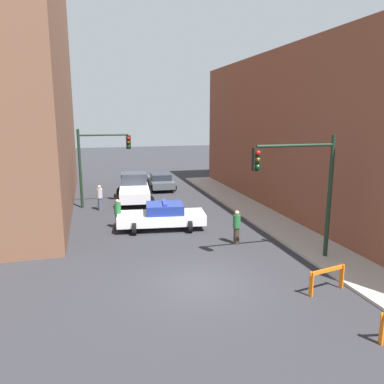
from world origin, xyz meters
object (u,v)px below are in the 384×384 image
at_px(police_car, 162,216).
at_px(pedestrian_crossing, 118,214).
at_px(traffic_light_far, 97,157).
at_px(barrier_mid, 327,276).
at_px(traffic_light_near, 306,179).
at_px(parked_car_near, 161,181).
at_px(white_truck, 134,188).
at_px(pedestrian_sidewalk, 237,227).
at_px(pedestrian_corner, 100,197).

height_order(police_car, pedestrian_crossing, pedestrian_crossing).
height_order(traffic_light_far, pedestrian_crossing, traffic_light_far).
bearing_deg(barrier_mid, traffic_light_near, 76.00).
bearing_deg(traffic_light_far, barrier_mid, -63.74).
xyz_separation_m(traffic_light_far, parked_car_near, (5.15, 4.95, -2.72)).
distance_m(white_truck, parked_car_near, 4.60).
relative_size(white_truck, pedestrian_crossing, 3.36).
bearing_deg(pedestrian_sidewalk, police_car, 31.75).
height_order(traffic_light_far, pedestrian_sidewalk, traffic_light_far).
xyz_separation_m(police_car, barrier_mid, (4.15, -8.85, -0.11)).
bearing_deg(parked_car_near, police_car, -97.46).
xyz_separation_m(pedestrian_sidewalk, barrier_mid, (1.17, -5.51, -0.24)).
height_order(traffic_light_near, pedestrian_crossing, traffic_light_near).
relative_size(traffic_light_near, white_truck, 0.93).
bearing_deg(traffic_light_far, pedestrian_corner, -87.82).
bearing_deg(pedestrian_corner, pedestrian_crossing, 163.15).
bearing_deg(traffic_light_near, parked_car_near, 99.61).
height_order(traffic_light_far, pedestrian_corner, traffic_light_far).
height_order(traffic_light_far, barrier_mid, traffic_light_far).
xyz_separation_m(parked_car_near, pedestrian_corner, (-5.11, -5.97, 0.19)).
distance_m(parked_car_near, pedestrian_sidewalk, 14.35).
height_order(pedestrian_sidewalk, barrier_mid, pedestrian_sidewalk).
xyz_separation_m(police_car, pedestrian_corner, (-3.15, 5.01, 0.14)).
xyz_separation_m(police_car, parked_car_near, (1.96, 10.97, -0.05)).
xyz_separation_m(traffic_light_near, parked_car_near, (-2.89, 17.04, -2.86)).
xyz_separation_m(white_truck, pedestrian_corner, (-2.48, -2.19, -0.04)).
relative_size(traffic_light_far, pedestrian_sidewalk, 3.13).
bearing_deg(pedestrian_corner, police_car, -175.28).
bearing_deg(pedestrian_crossing, parked_car_near, 89.67).
relative_size(traffic_light_near, parked_car_near, 1.19).
distance_m(pedestrian_sidewalk, barrier_mid, 5.64).
height_order(police_car, pedestrian_sidewalk, pedestrian_sidewalk).
bearing_deg(pedestrian_corner, white_truck, -75.96).
height_order(traffic_light_near, police_car, traffic_light_near).
bearing_deg(traffic_light_near, traffic_light_far, 123.59).
bearing_deg(pedestrian_crossing, traffic_light_near, -20.84).
distance_m(pedestrian_corner, pedestrian_sidewalk, 10.36).
height_order(police_car, pedestrian_corner, pedestrian_corner).
bearing_deg(parked_car_near, pedestrian_crossing, -109.80).
relative_size(traffic_light_near, pedestrian_crossing, 3.13).
bearing_deg(barrier_mid, parked_car_near, 96.31).
relative_size(traffic_light_near, pedestrian_corner, 3.13).
xyz_separation_m(traffic_light_near, barrier_mid, (-0.69, -2.78, -2.91)).
distance_m(pedestrian_crossing, pedestrian_corner, 4.47).
relative_size(traffic_light_far, barrier_mid, 3.29).
relative_size(police_car, pedestrian_crossing, 2.95).
height_order(traffic_light_near, pedestrian_sidewalk, traffic_light_near).
bearing_deg(traffic_light_far, traffic_light_near, -56.41).
bearing_deg(pedestrian_corner, pedestrian_sidewalk, -171.14).
distance_m(white_truck, pedestrian_crossing, 6.79).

